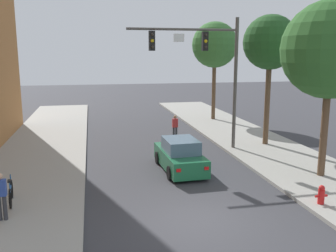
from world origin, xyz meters
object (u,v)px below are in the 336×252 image
object	(u,v)px
car_lead_green	(180,156)
street_tree_second	(270,43)
bicycle_leaning	(11,193)
pedestrian_sidewalk_left_walker	(1,194)
pedestrian_crossing_road	(175,126)
street_tree_third	(215,45)
traffic_signal_mast	(206,59)
street_tree_nearest	(331,50)
fire_hydrant	(321,195)

from	to	relation	value
car_lead_green	street_tree_second	bearing A→B (deg)	30.12
bicycle_leaning	pedestrian_sidewalk_left_walker	bearing A→B (deg)	-89.40
pedestrian_crossing_road	bicycle_leaning	size ratio (longest dim) A/B	0.93
pedestrian_sidewalk_left_walker	bicycle_leaning	size ratio (longest dim) A/B	0.93
pedestrian_crossing_road	street_tree_third	bearing A→B (deg)	53.03
traffic_signal_mast	car_lead_green	size ratio (longest dim) A/B	1.75
street_tree_nearest	street_tree_second	xyz separation A→B (m)	(0.29, 6.18, 0.46)
traffic_signal_mast	street_tree_nearest	bearing A→B (deg)	-56.36
traffic_signal_mast	pedestrian_crossing_road	bearing A→B (deg)	107.09
car_lead_green	street_tree_third	world-z (taller)	street_tree_third
fire_hydrant	street_tree_third	distance (m)	19.44
bicycle_leaning	street_tree_second	distance (m)	16.19
fire_hydrant	street_tree_second	distance (m)	11.06
fire_hydrant	street_tree_nearest	size ratio (longest dim) A/B	0.09
pedestrian_crossing_road	fire_hydrant	distance (m)	12.35
street_tree_third	pedestrian_crossing_road	bearing A→B (deg)	-126.97
car_lead_green	fire_hydrant	bearing A→B (deg)	-53.45
car_lead_green	pedestrian_sidewalk_left_walker	world-z (taller)	pedestrian_sidewalk_left_walker
traffic_signal_mast	street_tree_second	xyz separation A→B (m)	(4.08, 0.48, 0.93)
pedestrian_sidewalk_left_walker	street_tree_nearest	size ratio (longest dim) A/B	0.21
car_lead_green	pedestrian_sidewalk_left_walker	bearing A→B (deg)	-147.82
pedestrian_sidewalk_left_walker	street_tree_third	world-z (taller)	street_tree_third
street_tree_second	car_lead_green	bearing A→B (deg)	-149.88
fire_hydrant	bicycle_leaning	bearing A→B (deg)	167.77
pedestrian_crossing_road	street_tree_second	distance (m)	7.92
street_tree_second	street_tree_third	world-z (taller)	street_tree_third
pedestrian_crossing_road	bicycle_leaning	distance (m)	12.78
traffic_signal_mast	bicycle_leaning	bearing A→B (deg)	-146.66
fire_hydrant	street_tree_second	world-z (taller)	street_tree_second
street_tree_second	bicycle_leaning	bearing A→B (deg)	-153.65
street_tree_nearest	bicycle_leaning	bearing A→B (deg)	-177.66
car_lead_green	fire_hydrant	xyz separation A→B (m)	(4.06, -5.48, -0.22)
bicycle_leaning	street_tree_nearest	size ratio (longest dim) A/B	0.23
traffic_signal_mast	street_tree_nearest	distance (m)	6.86
car_lead_green	street_tree_nearest	bearing A→B (deg)	-22.35
pedestrian_sidewalk_left_walker	street_tree_second	xyz separation A→B (m)	(13.55, 8.22, 5.20)
pedestrian_sidewalk_left_walker	street_tree_second	size ratio (longest dim) A/B	0.21
bicycle_leaning	fire_hydrant	size ratio (longest dim) A/B	2.44
traffic_signal_mast	fire_hydrant	size ratio (longest dim) A/B	10.42
traffic_signal_mast	street_tree_third	distance (m)	10.51
pedestrian_sidewalk_left_walker	fire_hydrant	bearing A→B (deg)	-4.82
street_tree_second	street_tree_third	xyz separation A→B (m)	(-0.28, 9.27, 0.10)
traffic_signal_mast	pedestrian_sidewalk_left_walker	bearing A→B (deg)	-140.76
fire_hydrant	traffic_signal_mast	bearing A→B (deg)	101.65
street_tree_nearest	fire_hydrant	bearing A→B (deg)	-123.83
pedestrian_crossing_road	fire_hydrant	bearing A→B (deg)	-76.82
pedestrian_sidewalk_left_walker	street_tree_nearest	bearing A→B (deg)	8.73
pedestrian_sidewalk_left_walker	pedestrian_crossing_road	bearing A→B (deg)	52.65
pedestrian_crossing_road	fire_hydrant	world-z (taller)	pedestrian_crossing_road
bicycle_leaning	fire_hydrant	world-z (taller)	bicycle_leaning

